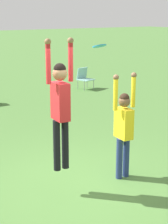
{
  "coord_description": "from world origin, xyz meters",
  "views": [
    {
      "loc": [
        -3.39,
        -5.16,
        3.03
      ],
      "look_at": [
        0.32,
        0.21,
        1.3
      ],
      "focal_mm": 60.0,
      "sensor_mm": 36.0,
      "label": 1
    }
  ],
  "objects_px": {
    "person_defending": "(124,125)",
    "person_jumping": "(60,102)",
    "frisbee": "(99,46)",
    "camping_chair_3": "(84,77)"
  },
  "relations": [
    {
      "from": "person_jumping",
      "to": "camping_chair_3",
      "type": "distance_m",
      "value": 9.28
    },
    {
      "from": "person_jumping",
      "to": "person_defending",
      "type": "bearing_deg",
      "value": -90.0
    },
    {
      "from": "person_jumping",
      "to": "frisbee",
      "type": "relative_size",
      "value": 9.46
    },
    {
      "from": "frisbee",
      "to": "camping_chair_3",
      "type": "bearing_deg",
      "value": 56.97
    },
    {
      "from": "person_defending",
      "to": "camping_chair_3",
      "type": "distance_m",
      "value": 8.65
    },
    {
      "from": "frisbee",
      "to": "person_defending",
      "type": "bearing_deg",
      "value": 4.63
    },
    {
      "from": "person_defending",
      "to": "camping_chair_3",
      "type": "relative_size",
      "value": 2.3
    },
    {
      "from": "person_defending",
      "to": "person_jumping",
      "type": "bearing_deg",
      "value": -90.0
    },
    {
      "from": "person_jumping",
      "to": "frisbee",
      "type": "height_order",
      "value": "person_jumping"
    },
    {
      "from": "frisbee",
      "to": "camping_chair_3",
      "type": "distance_m",
      "value": 9.21
    }
  ]
}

